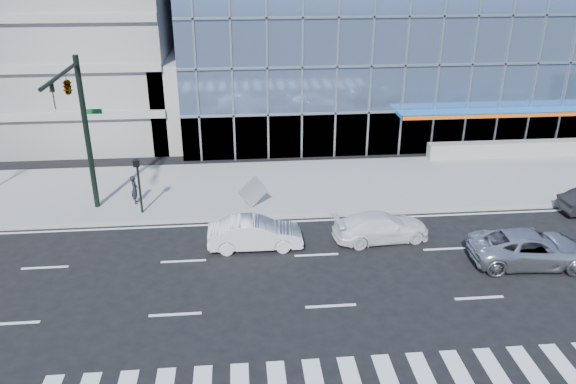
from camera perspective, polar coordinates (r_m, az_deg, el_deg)
The scene contains 11 objects.
ground at distance 25.74m, azimuth 2.91°, elevation -6.41°, with size 160.00×160.00×0.00m, color black.
sidewalk at distance 32.83m, azimuth 0.98°, elevation 0.64°, with size 120.00×8.00×0.15m, color gray.
theatre_building at distance 51.39m, azimuth 15.12°, elevation 16.77°, with size 42.00×26.00×15.00m, color #657FA9.
ramp_block at distance 41.34m, azimuth -8.94°, elevation 9.46°, with size 6.00×8.00×6.00m, color gray.
traffic_signal at distance 28.50m, azimuth -20.93°, elevation 8.45°, with size 1.14×5.74×8.00m.
ped_signal_post at distance 29.50m, azimuth -14.98°, elevation 1.44°, with size 0.30×0.33×3.00m.
silver_suv at distance 26.93m, azimuth 23.43°, elevation -5.27°, with size 2.47×5.35×1.49m, color silver.
white_suv at distance 27.08m, azimuth 9.43°, elevation -3.51°, with size 1.87×4.61×1.34m, color white.
white_sedan at distance 26.05m, azimuth -3.36°, elevation -4.23°, with size 1.52×4.36×1.44m, color white.
pedestrian at distance 31.22m, azimuth -15.31°, elevation 0.25°, with size 0.58×0.38×1.59m, color black.
tilted_panel at distance 29.62m, azimuth -3.57°, elevation 0.05°, with size 1.30×0.06×1.30m, color #9D9D9D.
Camera 1 is at (-3.36, -22.08, 12.80)m, focal length 35.00 mm.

